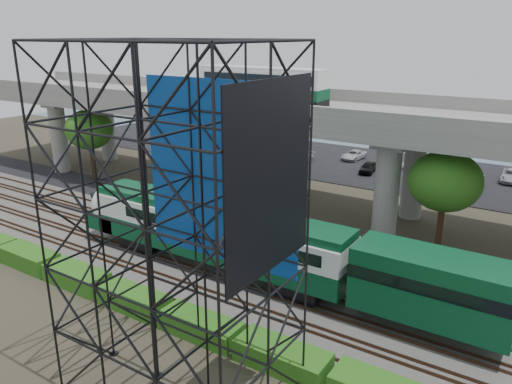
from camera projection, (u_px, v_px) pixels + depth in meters
The scene contains 13 objects.
ground at pixel (171, 274), 33.00m from camera, with size 140.00×140.00×0.00m, color #474233.
ballast_bed at pixel (191, 262), 34.56m from camera, with size 90.00×12.00×0.20m, color slate.
service_road at pixel (257, 225), 41.37m from camera, with size 90.00×5.00×0.08m, color black.
parking_lot at pixel (363, 165), 60.14m from camera, with size 90.00×18.00×0.08m, color black.
harbor_water at pixel (415, 136), 77.72m from camera, with size 140.00×40.00×0.03m, color #425B6D.
rail_tracks at pixel (191, 260), 34.51m from camera, with size 90.00×9.52×0.16m.
commuter_train at pixel (240, 238), 31.52m from camera, with size 29.30×3.06×4.30m.
overpass at pixel (289, 118), 43.39m from camera, with size 80.00×12.00×12.40m.
scaffold_tower at pixel (175, 234), 20.20m from camera, with size 9.36×6.36×15.00m.
hedge_strip at pixel (133, 299), 28.87m from camera, with size 34.60×1.80×1.20m.
trees at pixel (248, 141), 46.64m from camera, with size 40.94×16.94×7.69m.
suv at pixel (131, 189), 48.78m from camera, with size 2.09×4.54×1.26m, color black.
parked_cars at pixel (374, 162), 59.08m from camera, with size 34.88×9.44×1.30m.
Camera 1 is at (20.95, -21.89, 15.23)m, focal length 35.00 mm.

